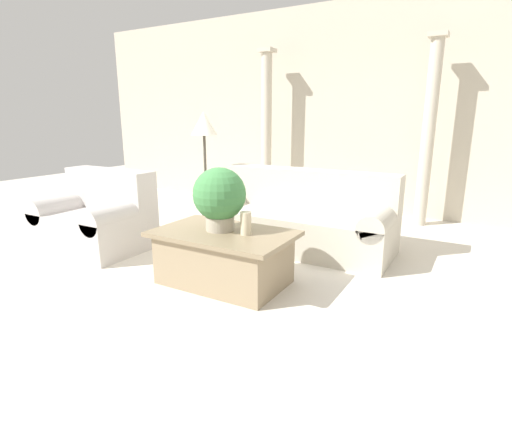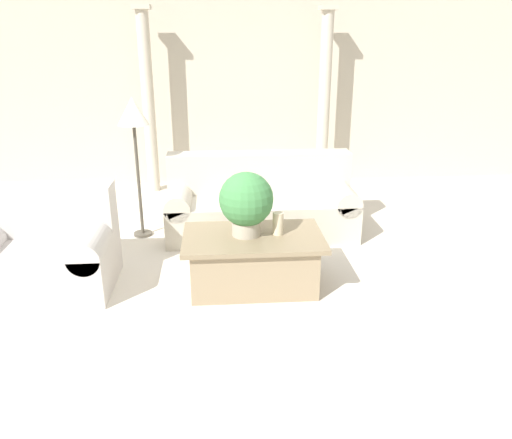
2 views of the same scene
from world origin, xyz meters
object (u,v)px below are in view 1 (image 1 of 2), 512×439
at_px(coffee_table, 224,257).
at_px(floor_lamp, 204,130).
at_px(potted_plant, 219,196).
at_px(sofa_long, 301,218).
at_px(loveseat, 98,217).

distance_m(coffee_table, floor_lamp, 2.07).
height_order(coffee_table, floor_lamp, floor_lamp).
distance_m(coffee_table, potted_plant, 0.56).
distance_m(potted_plant, floor_lamp, 1.79).
bearing_deg(sofa_long, loveseat, -150.27).
distance_m(sofa_long, floor_lamp, 1.68).
bearing_deg(potted_plant, loveseat, 176.28).
xyz_separation_m(sofa_long, coffee_table, (-0.18, -1.32, -0.10)).
xyz_separation_m(sofa_long, floor_lamp, (-1.36, -0.01, 0.98)).
height_order(loveseat, coffee_table, loveseat).
distance_m(sofa_long, coffee_table, 1.34).
height_order(loveseat, floor_lamp, floor_lamp).
xyz_separation_m(potted_plant, floor_lamp, (-1.12, 1.29, 0.53)).
bearing_deg(coffee_table, sofa_long, 82.15).
bearing_deg(coffee_table, potted_plant, 152.85).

